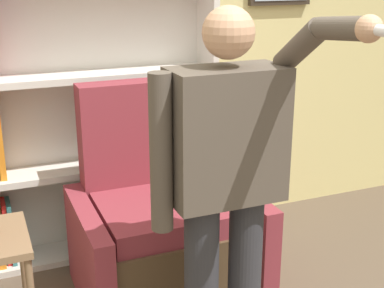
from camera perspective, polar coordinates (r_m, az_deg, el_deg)
name	(u,v)px	position (r m, az deg, el deg)	size (l,w,h in m)	color
wall_back	(118,31)	(3.49, -7.88, 11.80)	(8.00, 0.11, 2.80)	#DBCC84
bookcase	(85,122)	(3.38, -11.37, 2.33)	(1.48, 0.28, 1.75)	silver
armchair	(163,227)	(3.08, -3.10, -8.88)	(0.99, 0.81, 1.18)	#4C3823
person_standing	(226,179)	(2.21, 3.67, -3.75)	(0.62, 0.78, 1.65)	#2D2D33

